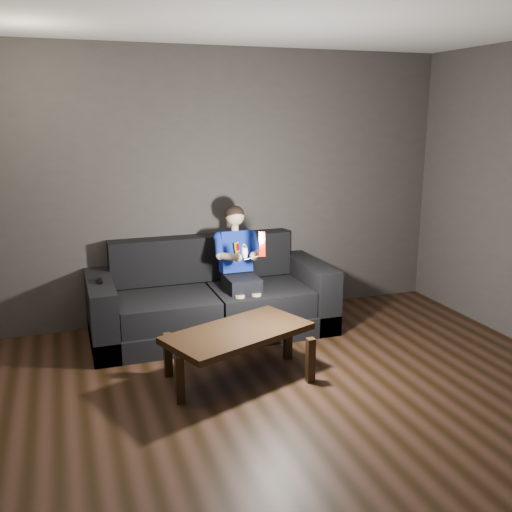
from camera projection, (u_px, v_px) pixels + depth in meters
name	position (u px, v px, depth m)	size (l,w,h in m)	color
floor	(311.00, 437.00, 3.74)	(5.00, 5.00, 0.00)	black
back_wall	(211.00, 187.00, 5.71)	(5.00, 0.04, 2.70)	#3B3734
sofa	(211.00, 303.00, 5.50)	(2.28, 0.99, 0.88)	black
child	(238.00, 258.00, 5.42)	(0.45, 0.55, 1.10)	black
wii_remote_red	(262.00, 244.00, 5.00)	(0.07, 0.09, 0.22)	#EF0C00
nunchuk_white	(245.00, 252.00, 4.97)	(0.06, 0.09, 0.14)	silver
wii_remote_black	(100.00, 281.00, 5.02)	(0.04, 0.15, 0.03)	black
coffee_table	(238.00, 336.00, 4.49)	(1.28, 0.95, 0.42)	black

